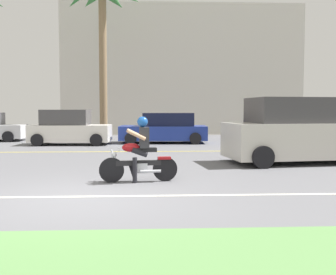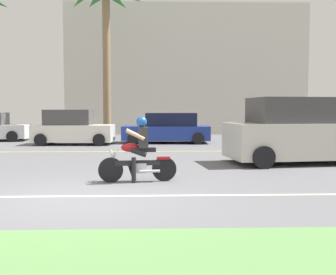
{
  "view_description": "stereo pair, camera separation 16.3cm",
  "coord_description": "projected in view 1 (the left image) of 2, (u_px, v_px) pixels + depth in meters",
  "views": [
    {
      "loc": [
        1.21,
        -7.39,
        1.64
      ],
      "look_at": [
        1.73,
        2.94,
        0.92
      ],
      "focal_mm": 42.63,
      "sensor_mm": 36.0,
      "label": 1
    },
    {
      "loc": [
        1.37,
        -7.4,
        1.64
      ],
      "look_at": [
        1.73,
        2.94,
        0.92
      ],
      "focal_mm": 42.63,
      "sensor_mm": 36.0,
      "label": 2
    }
  ],
  "objects": [
    {
      "name": "building_far",
      "position": [
        181.0,
        72.0,
        28.22
      ],
      "size": [
        16.15,
        4.0,
        8.67
      ],
      "primitive_type": "cube",
      "color": "beige",
      "rests_on": "ground"
    },
    {
      "name": "suv_nearby",
      "position": [
        301.0,
        131.0,
        12.28
      ],
      "size": [
        4.79,
        2.58,
        2.0
      ],
      "color": "beige",
      "rests_on": "ground"
    },
    {
      "name": "lane_line_near",
      "position": [
        84.0,
        196.0,
        7.52
      ],
      "size": [
        50.4,
        0.12,
        0.01
      ],
      "primitive_type": "cube",
      "color": "silver",
      "rests_on": "ground"
    },
    {
      "name": "parked_car_2",
      "position": [
        165.0,
        129.0,
        19.69
      ],
      "size": [
        4.33,
        2.18,
        1.48
      ],
      "color": "navy",
      "rests_on": "ground"
    },
    {
      "name": "parked_car_3",
      "position": [
        282.0,
        128.0,
        19.94
      ],
      "size": [
        4.09,
        2.14,
        1.54
      ],
      "color": "#2D663D",
      "rests_on": "ground"
    },
    {
      "name": "palm_tree_0",
      "position": [
        102.0,
        2.0,
        21.99
      ],
      "size": [
        4.32,
        4.12,
        9.12
      ],
      "color": "#846B4C",
      "rests_on": "ground"
    },
    {
      "name": "motorcyclist",
      "position": [
        139.0,
        154.0,
        9.03
      ],
      "size": [
        1.78,
        0.58,
        1.49
      ],
      "color": "black",
      "rests_on": "ground"
    },
    {
      "name": "lane_line_far",
      "position": [
        117.0,
        152.0,
        15.56
      ],
      "size": [
        50.4,
        0.12,
        0.01
      ],
      "primitive_type": "cube",
      "color": "yellow",
      "rests_on": "ground"
    },
    {
      "name": "ground",
      "position": [
        102.0,
        173.0,
        10.41
      ],
      "size": [
        56.0,
        30.0,
        0.04
      ],
      "primitive_type": "cube",
      "color": "slate"
    },
    {
      "name": "parked_car_1",
      "position": [
        69.0,
        128.0,
        18.69
      ],
      "size": [
        3.72,
        1.97,
        1.64
      ],
      "color": "white",
      "rests_on": "ground"
    }
  ]
}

